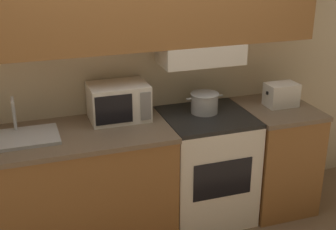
{
  "coord_description": "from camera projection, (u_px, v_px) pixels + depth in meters",
  "views": [
    {
      "loc": [
        -0.92,
        -3.44,
        2.22
      ],
      "look_at": [
        0.05,
        -0.59,
        1.04
      ],
      "focal_mm": 50.0,
      "sensor_mm": 36.0,
      "label": 1
    }
  ],
  "objects": [
    {
      "name": "wall_back",
      "position": [
        141.0,
        33.0,
        3.51
      ],
      "size": [
        5.12,
        0.38,
        2.55
      ],
      "color": "beige",
      "rests_on": "ground_plane"
    },
    {
      "name": "lower_counter_main",
      "position": [
        71.0,
        189.0,
        3.47
      ],
      "size": [
        1.49,
        0.7,
        0.89
      ],
      "color": "#936033",
      "rests_on": "ground_plane"
    },
    {
      "name": "ground_plane",
      "position": [
        141.0,
        203.0,
        4.12
      ],
      "size": [
        16.0,
        16.0,
        0.0
      ],
      "primitive_type": "plane",
      "color": "#7F664C"
    },
    {
      "name": "stove_range",
      "position": [
        205.0,
        166.0,
        3.81
      ],
      "size": [
        0.68,
        0.66,
        0.89
      ],
      "color": "white",
      "rests_on": "ground_plane"
    },
    {
      "name": "cooking_pot",
      "position": [
        204.0,
        102.0,
        3.67
      ],
      "size": [
        0.3,
        0.23,
        0.16
      ],
      "color": "#B7BABF",
      "rests_on": "stove_range"
    },
    {
      "name": "sink_basin",
      "position": [
        17.0,
        138.0,
        3.2
      ],
      "size": [
        0.57,
        0.35,
        0.28
      ],
      "color": "#B7BABF",
      "rests_on": "lower_counter_main"
    },
    {
      "name": "microwave",
      "position": [
        118.0,
        102.0,
        3.53
      ],
      "size": [
        0.44,
        0.32,
        0.28
      ],
      "color": "white",
      "rests_on": "lower_counter_main"
    },
    {
      "name": "toaster",
      "position": [
        281.0,
        94.0,
        3.82
      ],
      "size": [
        0.27,
        0.17,
        0.19
      ],
      "color": "white",
      "rests_on": "lower_counter_right_stub"
    },
    {
      "name": "lower_counter_right_stub",
      "position": [
        273.0,
        155.0,
        3.99
      ],
      "size": [
        0.56,
        0.7,
        0.89
      ],
      "color": "#936033",
      "rests_on": "ground_plane"
    }
  ]
}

